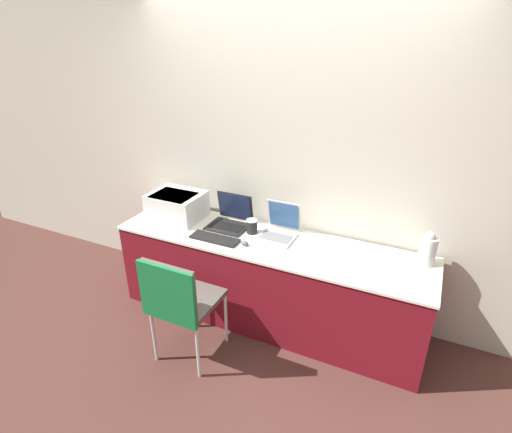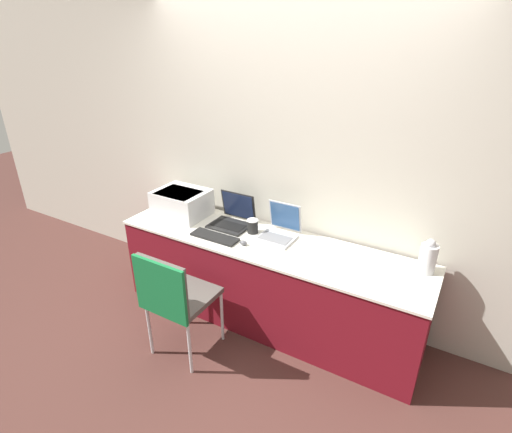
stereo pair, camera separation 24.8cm
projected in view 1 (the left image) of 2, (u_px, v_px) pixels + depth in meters
The scene contains 11 objects.
ground_plane at pixel (252, 339), 3.22m from camera, with size 14.00×14.00×0.00m, color #472823.
wall_back at pixel (288, 161), 3.21m from camera, with size 8.00×0.05×2.60m.
table at pixel (268, 281), 3.31m from camera, with size 2.54×0.63×0.74m.
printer at pixel (177, 205), 3.50m from camera, with size 0.45×0.37×0.23m.
laptop_left at pixel (230, 219), 3.39m from camera, with size 0.33×0.30×0.26m.
laptop_right at pixel (279, 229), 3.21m from camera, with size 0.28×0.31×0.27m.
external_keyboard at pixel (215, 239), 3.17m from camera, with size 0.40×0.13×0.02m.
coffee_cup at pixel (252, 226), 3.26m from camera, with size 0.09×0.09×0.12m.
mouse at pixel (245, 243), 3.08m from camera, with size 0.06×0.04×0.04m.
metal_pitcher at pixel (428, 250), 2.81m from camera, with size 0.12×0.12×0.25m.
chair at pixel (178, 298), 2.77m from camera, with size 0.44×0.46×0.89m.
Camera 1 is at (1.09, -2.24, 2.27)m, focal length 28.00 mm.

